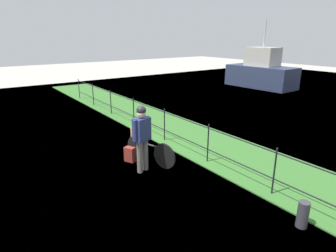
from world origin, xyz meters
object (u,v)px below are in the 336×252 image
object	(u,v)px
bicycle_main	(150,151)
cyclist_person	(142,133)
moored_boat_near	(261,72)
wooden_crate	(140,132)
mooring_bollard	(303,214)
terrier_dog	(140,125)
backpack_on_paving	(130,154)

from	to	relation	value
bicycle_main	cyclist_person	distance (m)	0.81
cyclist_person	moored_boat_near	world-z (taller)	moored_boat_near
wooden_crate	moored_boat_near	xyz separation A→B (m)	(-5.47, 12.33, 0.16)
bicycle_main	mooring_bollard	bearing A→B (deg)	11.52
wooden_crate	cyclist_person	distance (m)	0.71
bicycle_main	wooden_crate	world-z (taller)	wooden_crate
terrier_dog	moored_boat_near	bearing A→B (deg)	114.03
backpack_on_paving	moored_boat_near	xyz separation A→B (m)	(-5.39, 12.60, 0.75)
terrier_dog	mooring_bollard	distance (m)	4.27
terrier_dog	backpack_on_paving	bearing A→B (deg)	-110.02
bicycle_main	cyclist_person	bearing A→B (deg)	-53.57
bicycle_main	terrier_dog	size ratio (longest dim) A/B	4.88
bicycle_main	terrier_dog	xyz separation A→B (m)	(-0.31, -0.09, 0.63)
terrier_dog	cyclist_person	xyz separation A→B (m)	(0.59, -0.30, 0.02)
backpack_on_paving	moored_boat_near	size ratio (longest dim) A/B	0.09
terrier_dog	bicycle_main	bearing A→B (deg)	16.13
wooden_crate	moored_boat_near	distance (m)	13.49
mooring_bollard	backpack_on_paving	bearing A→B (deg)	-164.82
cyclist_person	moored_boat_near	size ratio (longest dim) A/B	0.38
terrier_dog	cyclist_person	world-z (taller)	cyclist_person
wooden_crate	mooring_bollard	size ratio (longest dim) A/B	0.79
bicycle_main	mooring_bollard	world-z (taller)	bicycle_main
backpack_on_paving	moored_boat_near	world-z (taller)	moored_boat_near
wooden_crate	mooring_bollard	bearing A→B (deg)	11.90
backpack_on_paving	mooring_bollard	size ratio (longest dim) A/B	0.81
terrier_dog	moored_boat_near	distance (m)	13.49
wooden_crate	terrier_dog	bearing A→B (deg)	16.13
cyclist_person	bicycle_main	bearing A→B (deg)	126.43
bicycle_main	terrier_dog	distance (m)	0.71
cyclist_person	backpack_on_paving	world-z (taller)	cyclist_person
wooden_crate	moored_boat_near	bearing A→B (deg)	113.92
backpack_on_paving	mooring_bollard	world-z (taller)	mooring_bollard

